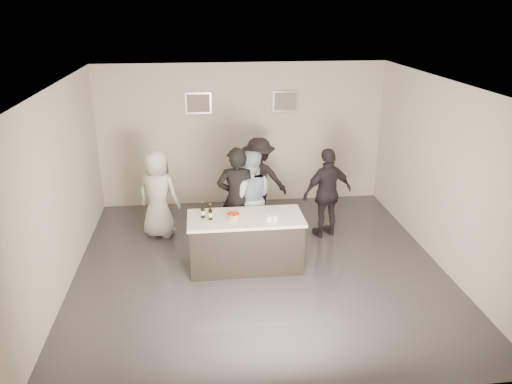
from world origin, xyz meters
The scene contains 19 objects.
floor centered at (0.00, 0.00, 0.00)m, with size 6.00×6.00×0.00m, color #3D3D42.
ceiling centered at (0.00, 0.00, 3.00)m, with size 6.00×6.00×0.00m, color white.
wall_back centered at (0.00, 3.00, 1.50)m, with size 6.00×0.04×3.00m, color beige.
wall_front centered at (0.00, -3.00, 1.50)m, with size 6.00×0.04×3.00m, color beige.
wall_left centered at (-3.00, 0.00, 1.50)m, with size 0.04×6.00×3.00m, color beige.
wall_right centered at (3.00, 0.00, 1.50)m, with size 0.04×6.00×3.00m, color beige.
picture_left centered at (-0.90, 2.97, 2.20)m, with size 0.54×0.04×0.44m, color #B2B2B7.
picture_right centered at (0.90, 2.97, 2.20)m, with size 0.54×0.04×0.44m, color #B2B2B7.
bar_counter centered at (-0.22, 0.06, 0.45)m, with size 1.86×0.86×0.90m, color white.
cake centered at (-0.42, 0.00, 0.94)m, with size 0.20×0.20×0.08m, color orange.
beer_bottle_a centered at (-0.90, 0.11, 1.03)m, with size 0.07×0.07×0.26m, color black.
beer_bottle_b centered at (-0.78, 0.01, 1.03)m, with size 0.07×0.07×0.26m, color black.
tumbler_cluster centered at (0.19, -0.07, 0.94)m, with size 0.19×0.19×0.08m, color orange.
candles centered at (-0.56, -0.26, 0.90)m, with size 0.24×0.08×0.01m, color pink.
person_main_black centered at (-0.31, 0.78, 0.93)m, with size 0.68×0.45×1.86m, color black.
person_main_blue centered at (-0.07, 0.91, 0.87)m, with size 0.85×0.66×1.75m, color #98B3C6.
person_guest_left centered at (-1.70, 1.45, 0.83)m, with size 0.81×0.53×1.66m, color silver.
person_guest_right centered at (1.39, 1.10, 0.84)m, with size 0.99×0.41×1.69m, color black.
person_guest_back centered at (0.22, 1.95, 0.85)m, with size 1.10×0.63×1.70m, color black.
Camera 1 is at (-0.90, -7.25, 4.11)m, focal length 35.00 mm.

